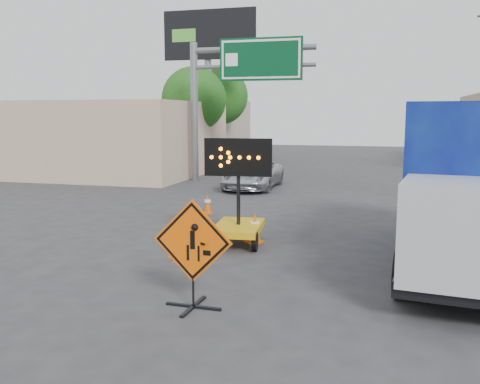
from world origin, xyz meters
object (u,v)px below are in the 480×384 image
at_px(pickup_truck, 253,174).
at_px(box_truck, 467,195).
at_px(construction_sign, 193,252).
at_px(arrow_board, 238,221).

bearing_deg(pickup_truck, box_truck, -55.87).
bearing_deg(construction_sign, pickup_truck, 102.71).
xyz_separation_m(construction_sign, pickup_truck, (-2.67, 14.92, -0.37)).
xyz_separation_m(arrow_board, box_truck, (5.35, -0.73, 1.00)).
height_order(construction_sign, arrow_board, arrow_board).
bearing_deg(arrow_board, box_truck, -13.43).
xyz_separation_m(construction_sign, box_truck, (4.87, 3.92, 0.61)).
xyz_separation_m(construction_sign, arrow_board, (-0.49, 4.66, -0.39)).
height_order(arrow_board, pickup_truck, arrow_board).
distance_m(arrow_board, pickup_truck, 10.49).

